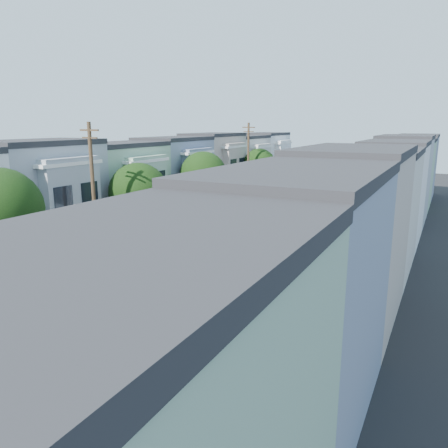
# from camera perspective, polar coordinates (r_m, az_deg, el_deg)

# --- Properties ---
(ground) EXTENTS (160.00, 160.00, 0.00)m
(ground) POSITION_cam_1_polar(r_m,az_deg,el_deg) (27.39, -9.21, -8.66)
(ground) COLOR black
(ground) RESTS_ON ground
(road_slab) EXTENTS (12.00, 70.00, 0.02)m
(road_slab) POSITION_cam_1_polar(r_m,az_deg,el_deg) (39.81, 3.67, -1.62)
(road_slab) COLOR black
(road_slab) RESTS_ON ground
(curb_left) EXTENTS (0.30, 70.00, 0.15)m
(curb_left) POSITION_cam_1_polar(r_m,az_deg,el_deg) (42.50, -3.82, -0.59)
(curb_left) COLOR gray
(curb_left) RESTS_ON ground
(curb_right) EXTENTS (0.30, 70.00, 0.15)m
(curb_right) POSITION_cam_1_polar(r_m,az_deg,el_deg) (37.87, 12.09, -2.55)
(curb_right) COLOR gray
(curb_right) RESTS_ON ground
(sidewalk_left) EXTENTS (2.60, 70.00, 0.15)m
(sidewalk_left) POSITION_cam_1_polar(r_m,az_deg,el_deg) (43.17, -5.29, -0.41)
(sidewalk_left) COLOR gray
(sidewalk_left) RESTS_ON ground
(sidewalk_right) EXTENTS (2.60, 70.00, 0.15)m
(sidewalk_right) POSITION_cam_1_polar(r_m,az_deg,el_deg) (37.57, 14.00, -2.78)
(sidewalk_right) COLOR gray
(sidewalk_right) RESTS_ON ground
(centerline) EXTENTS (0.12, 70.00, 0.01)m
(centerline) POSITION_cam_1_polar(r_m,az_deg,el_deg) (39.81, 3.67, -1.64)
(centerline) COLOR gold
(centerline) RESTS_ON ground
(townhouse_row_left) EXTENTS (5.00, 70.00, 8.50)m
(townhouse_row_left) POSITION_cam_1_polar(r_m,az_deg,el_deg) (45.30, -9.35, 0.01)
(townhouse_row_left) COLOR silver
(townhouse_row_left) RESTS_ON ground
(townhouse_row_right) EXTENTS (5.00, 70.00, 8.50)m
(townhouse_row_right) POSITION_cam_1_polar(r_m,az_deg,el_deg) (36.97, 19.73, -3.54)
(townhouse_row_right) COLOR silver
(townhouse_row_right) RESTS_ON ground
(tree_c) EXTENTS (4.70, 4.70, 7.08)m
(tree_c) POSITION_cam_1_polar(r_m,az_deg,el_deg) (35.13, -11.21, 4.03)
(tree_c) COLOR black
(tree_c) RESTS_ON ground
(tree_d) EXTENTS (4.70, 4.70, 7.39)m
(tree_d) POSITION_cam_1_polar(r_m,az_deg,el_deg) (43.46, -2.83, 6.35)
(tree_d) COLOR black
(tree_d) RESTS_ON ground
(tree_e) EXTENTS (4.25, 4.25, 6.98)m
(tree_e) POSITION_cam_1_polar(r_m,az_deg,el_deg) (56.20, 4.54, 7.62)
(tree_e) COLOR black
(tree_e) RESTS_ON ground
(tree_far_r) EXTENTS (3.10, 3.10, 5.62)m
(tree_far_r) POSITION_cam_1_polar(r_m,az_deg,el_deg) (50.82, 17.59, 5.59)
(tree_far_r) COLOR black
(tree_far_r) RESTS_ON ground
(utility_pole_near) EXTENTS (1.60, 0.26, 10.00)m
(utility_pole_near) POSITION_cam_1_polar(r_m,az_deg,el_deg) (31.50, -16.66, 3.53)
(utility_pole_near) COLOR #42301E
(utility_pole_near) RESTS_ON ground
(utility_pole_far) EXTENTS (1.60, 0.26, 10.00)m
(utility_pole_far) POSITION_cam_1_polar(r_m,az_deg,el_deg) (53.19, 3.17, 7.70)
(utility_pole_far) COLOR #42301E
(utility_pole_far) RESTS_ON ground
(fedex_truck) EXTENTS (2.24, 5.81, 2.78)m
(fedex_truck) POSITION_cam_1_polar(r_m,az_deg,el_deg) (30.68, -1.10, -3.04)
(fedex_truck) COLOR white
(fedex_truck) RESTS_ON ground
(lead_sedan) EXTENTS (1.86, 3.99, 1.25)m
(lead_sedan) POSITION_cam_1_polar(r_m,az_deg,el_deg) (39.46, 7.61, -0.92)
(lead_sedan) COLOR black
(lead_sedan) RESTS_ON ground
(parked_left_b) EXTENTS (2.59, 5.27, 1.53)m
(parked_left_b) POSITION_cam_1_polar(r_m,az_deg,el_deg) (26.47, -25.98, -8.87)
(parked_left_b) COLOR #0F0D35
(parked_left_b) RESTS_ON ground
(parked_left_c) EXTENTS (2.28, 4.78, 1.32)m
(parked_left_c) POSITION_cam_1_polar(r_m,az_deg,el_deg) (30.92, -15.45, -5.14)
(parked_left_c) COLOR gray
(parked_left_c) RESTS_ON ground
(parked_left_d) EXTENTS (1.70, 4.18, 1.37)m
(parked_left_d) POSITION_cam_1_polar(r_m,az_deg,el_deg) (40.66, -3.41, -0.33)
(parked_left_d) COLOR #520A0C
(parked_left_d) RESTS_ON ground
(parked_right_a) EXTENTS (1.48, 4.04, 1.34)m
(parked_right_a) POSITION_cam_1_polar(r_m,az_deg,el_deg) (18.39, -12.73, -17.93)
(parked_right_a) COLOR #4B5053
(parked_right_a) RESTS_ON ground
(parked_right_b) EXTENTS (2.25, 4.81, 1.51)m
(parked_right_b) POSITION_cam_1_polar(r_m,az_deg,el_deg) (22.96, -2.41, -10.83)
(parked_right_b) COLOR #B4B5BD
(parked_right_b) RESTS_ON ground
(parked_right_c) EXTENTS (1.99, 4.61, 1.49)m
(parked_right_c) POSITION_cam_1_polar(r_m,az_deg,el_deg) (41.26, 11.89, -0.30)
(parked_right_c) COLOR black
(parked_right_c) RESTS_ON ground
(parked_right_d) EXTENTS (1.82, 4.19, 1.25)m
(parked_right_d) POSITION_cam_1_polar(r_m,az_deg,el_deg) (51.32, 15.07, 1.97)
(parked_right_d) COLOR #0E1F30
(parked_right_d) RESTS_ON ground
(motorcycle) EXTENTS (0.31, 2.23, 0.89)m
(motorcycle) POSITION_cam_1_polar(r_m,az_deg,el_deg) (17.28, -16.62, -21.19)
(motorcycle) COLOR black
(motorcycle) RESTS_ON ground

